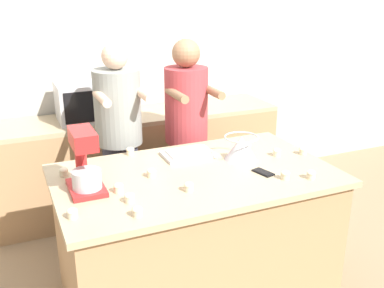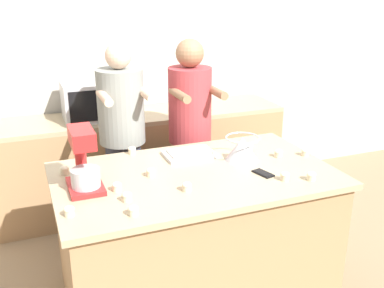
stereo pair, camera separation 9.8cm
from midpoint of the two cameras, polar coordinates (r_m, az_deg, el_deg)
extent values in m
cube|color=#B2ADA3|center=(4.46, -9.77, 10.08)|extent=(10.00, 0.06, 2.70)
cube|color=#A87F56|center=(3.14, -0.51, -11.70)|extent=(1.73, 1.01, 0.87)
cube|color=tan|center=(2.92, -0.54, -4.03)|extent=(1.80, 1.08, 0.04)
cube|color=#A87F56|center=(4.37, -7.97, -2.37)|extent=(2.80, 0.60, 0.89)
cube|color=tan|center=(4.22, -8.26, 3.47)|extent=(2.80, 0.60, 0.04)
cylinder|color=#33384C|center=(3.75, -9.54, -6.29)|extent=(0.28, 0.28, 0.89)
cylinder|color=gray|center=(3.49, -10.22, 4.62)|extent=(0.36, 0.36, 0.58)
sphere|color=#DBB293|center=(3.42, -10.61, 10.90)|extent=(0.20, 0.20, 0.20)
cylinder|color=#DBB293|center=(3.27, -12.23, 5.72)|extent=(0.06, 0.34, 0.06)
cylinder|color=#DBB293|center=(3.34, -7.10, 6.30)|extent=(0.06, 0.34, 0.06)
cylinder|color=#232328|center=(3.92, -1.40, -5.34)|extent=(0.27, 0.27, 0.83)
cylinder|color=#A8383D|center=(3.67, -1.50, 4.95)|extent=(0.35, 0.35, 0.61)
sphere|color=#936B4C|center=(3.59, -1.56, 11.45)|extent=(0.22, 0.22, 0.22)
cylinder|color=#936B4C|center=(3.43, -2.78, 6.24)|extent=(0.06, 0.34, 0.06)
cylinder|color=#936B4C|center=(3.54, 1.78, 6.69)|extent=(0.06, 0.34, 0.06)
cube|color=red|center=(2.76, -14.24, -5.42)|extent=(0.20, 0.30, 0.03)
cylinder|color=red|center=(2.81, -14.88, -1.91)|extent=(0.07, 0.07, 0.25)
cube|color=red|center=(2.63, -14.75, 0.68)|extent=(0.13, 0.26, 0.10)
cylinder|color=#BCBCC1|center=(2.69, -14.23, -4.38)|extent=(0.17, 0.17, 0.11)
cone|color=#BCBCC1|center=(3.11, 5.36, -0.54)|extent=(0.23, 0.23, 0.17)
torus|color=#BCBCC1|center=(3.09, 5.41, 0.86)|extent=(0.24, 0.24, 0.01)
cube|color=silver|center=(3.19, -1.35, -1.34)|extent=(0.36, 0.23, 0.02)
cube|color=white|center=(3.18, -1.36, -1.00)|extent=(0.29, 0.19, 0.02)
cube|color=#B7B7BC|center=(4.09, -14.34, 5.24)|extent=(0.44, 0.39, 0.33)
cube|color=black|center=(3.89, -14.42, 4.52)|extent=(0.30, 0.01, 0.27)
cube|color=#2D2D2D|center=(3.93, -11.54, 4.87)|extent=(0.09, 0.01, 0.27)
cube|color=black|center=(2.94, 8.08, -3.59)|extent=(0.10, 0.16, 0.01)
cube|color=black|center=(2.94, 8.08, -3.49)|extent=(0.09, 0.14, 0.00)
cylinder|color=beige|center=(2.66, -1.46, -5.69)|extent=(0.06, 0.06, 0.03)
ellipsoid|color=beige|center=(2.65, -1.47, -5.23)|extent=(0.06, 0.06, 0.03)
cylinder|color=beige|center=(2.87, 10.78, -4.11)|extent=(0.06, 0.06, 0.03)
ellipsoid|color=beige|center=(2.86, 10.81, -3.67)|extent=(0.06, 0.06, 0.03)
cylinder|color=beige|center=(3.25, -8.68, -1.10)|extent=(0.06, 0.06, 0.03)
ellipsoid|color=beige|center=(3.24, -8.70, -0.71)|extent=(0.06, 0.06, 0.03)
cylinder|color=beige|center=(3.24, 9.86, -1.24)|extent=(0.06, 0.06, 0.03)
ellipsoid|color=beige|center=(3.23, 9.88, -0.85)|extent=(0.06, 0.06, 0.03)
cylinder|color=beige|center=(2.87, -6.15, -3.90)|extent=(0.06, 0.06, 0.03)
ellipsoid|color=beige|center=(2.86, -6.17, -3.46)|extent=(0.06, 0.06, 0.03)
cylinder|color=beige|center=(2.46, -16.04, -8.72)|extent=(0.06, 0.06, 0.03)
ellipsoid|color=beige|center=(2.45, -16.09, -8.22)|extent=(0.06, 0.06, 0.03)
cylinder|color=beige|center=(2.41, -8.11, -8.75)|extent=(0.06, 0.06, 0.03)
ellipsoid|color=beige|center=(2.40, -8.14, -8.25)|extent=(0.06, 0.06, 0.03)
cylinder|color=beige|center=(2.56, -9.02, -7.01)|extent=(0.06, 0.06, 0.03)
ellipsoid|color=beige|center=(2.55, -9.05, -6.53)|extent=(0.06, 0.06, 0.03)
cylinder|color=beige|center=(3.33, 6.19, -0.49)|extent=(0.06, 0.06, 0.03)
ellipsoid|color=beige|center=(3.32, 6.21, -0.10)|extent=(0.06, 0.06, 0.03)
cylinder|color=beige|center=(2.99, -16.85, -3.62)|extent=(0.06, 0.06, 0.03)
ellipsoid|color=beige|center=(2.98, -16.90, -3.19)|extent=(0.06, 0.06, 0.03)
cylinder|color=beige|center=(3.31, 13.07, -1.02)|extent=(0.06, 0.06, 0.03)
ellipsoid|color=beige|center=(3.30, 13.10, -0.63)|extent=(0.06, 0.06, 0.03)
cylinder|color=beige|center=(2.69, -10.34, -5.73)|extent=(0.06, 0.06, 0.03)
ellipsoid|color=beige|center=(2.68, -10.37, -5.27)|extent=(0.06, 0.06, 0.03)
cylinder|color=beige|center=(2.91, 13.94, -4.00)|extent=(0.06, 0.06, 0.03)
ellipsoid|color=beige|center=(2.90, 13.97, -3.57)|extent=(0.06, 0.06, 0.03)
camera|label=1|loc=(0.05, -90.97, -0.34)|focal=42.00mm
camera|label=2|loc=(0.05, 89.03, 0.34)|focal=42.00mm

